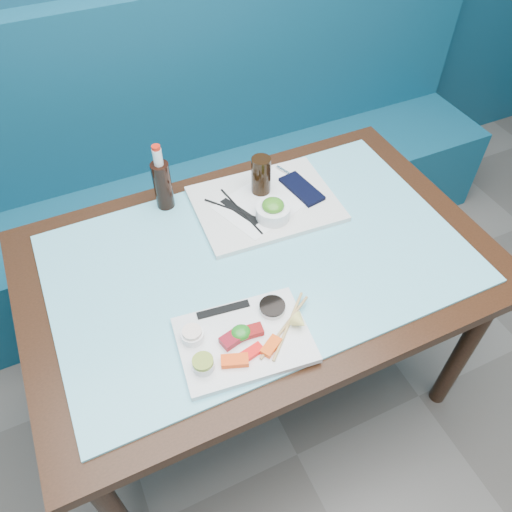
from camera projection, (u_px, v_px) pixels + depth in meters
name	position (u px, v px, depth m)	size (l,w,h in m)	color
booth_bench	(181.00, 189.00, 2.29)	(3.00, 0.56, 1.17)	navy
dining_table	(259.00, 277.00, 1.56)	(1.40, 0.90, 0.75)	black
glass_top	(259.00, 258.00, 1.50)	(1.22, 0.76, 0.01)	#67BBCE
sashimi_plate	(244.00, 340.00, 1.29)	(0.34, 0.24, 0.02)	silver
salmon_left	(235.00, 361.00, 1.23)	(0.07, 0.03, 0.02)	#FF440A
salmon_mid	(252.00, 352.00, 1.25)	(0.06, 0.03, 0.01)	#F60B09
salmon_right	(271.00, 346.00, 1.26)	(0.06, 0.03, 0.01)	#FF4C0A
tuna_left	(233.00, 339.00, 1.27)	(0.06, 0.04, 0.02)	maroon
tuna_right	(252.00, 331.00, 1.29)	(0.06, 0.03, 0.02)	maroon
seaweed_garnish	(241.00, 333.00, 1.28)	(0.05, 0.05, 0.03)	#1D771B
ramekin_wasabi	(203.00, 365.00, 1.22)	(0.06, 0.06, 0.02)	white
wasabi_fill	(203.00, 361.00, 1.21)	(0.05, 0.05, 0.01)	olive
ramekin_ginger	(193.00, 336.00, 1.27)	(0.06, 0.06, 0.02)	white
ginger_fill	(192.00, 332.00, 1.26)	(0.05, 0.05, 0.01)	beige
soy_dish	(272.00, 308.00, 1.34)	(0.07, 0.07, 0.01)	silver
soy_fill	(272.00, 306.00, 1.33)	(0.07, 0.07, 0.01)	black
lemon_wedge	(300.00, 322.00, 1.29)	(0.04, 0.04, 0.04)	#E9DF6E
chopstick_sleeve	(223.00, 309.00, 1.34)	(0.14, 0.02, 0.00)	black
wooden_chopstick_a	(285.00, 326.00, 1.30)	(0.01, 0.01, 0.23)	tan
wooden_chopstick_b	(288.00, 325.00, 1.31)	(0.01, 0.01, 0.23)	tan
serving_tray	(265.00, 204.00, 1.64)	(0.45, 0.34, 0.02)	silver
paper_placemat	(265.00, 201.00, 1.63)	(0.30, 0.21, 0.00)	white
seaweed_bowl	(273.00, 212.00, 1.57)	(0.11, 0.11, 0.04)	white
seaweed_salad	(273.00, 205.00, 1.55)	(0.07, 0.07, 0.04)	#387C1C
cola_glass	(261.00, 175.00, 1.62)	(0.06, 0.06, 0.13)	black
navy_pouch	(302.00, 189.00, 1.67)	(0.07, 0.17, 0.01)	black
fork	(286.00, 172.00, 1.73)	(0.01, 0.01, 0.08)	white
black_chopstick_a	(239.00, 212.00, 1.60)	(0.01, 0.01, 0.25)	black
black_chopstick_b	(241.00, 211.00, 1.60)	(0.01, 0.01, 0.25)	black
tray_sleeve	(240.00, 211.00, 1.60)	(0.03, 0.16, 0.00)	black
cola_bottle_body	(163.00, 185.00, 1.59)	(0.06, 0.06, 0.17)	black
cola_bottle_neck	(158.00, 157.00, 1.50)	(0.03, 0.03, 0.06)	white
cola_bottle_cap	(156.00, 148.00, 1.48)	(0.03, 0.03, 0.01)	red
blue_napkin	(220.00, 346.00, 1.28)	(0.15, 0.15, 0.01)	navy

